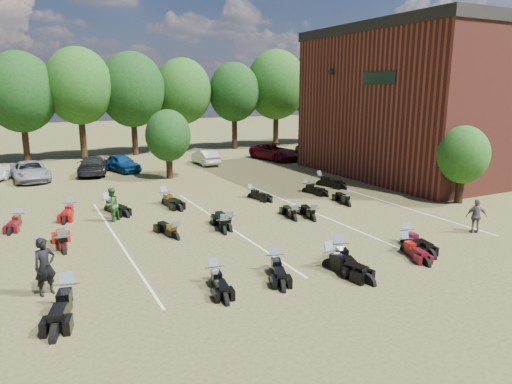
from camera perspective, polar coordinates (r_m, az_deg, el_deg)
ground at (r=20.61m, az=7.30°, el=-5.20°), size 160.00×160.00×0.00m
car_2 at (r=35.75m, az=-26.41°, el=2.35°), size 2.71×5.08×1.36m
car_3 at (r=36.52m, az=-19.66°, el=3.16°), size 3.01×5.14×1.40m
car_4 at (r=37.14m, az=-16.43°, el=3.49°), size 2.66×4.22×1.34m
car_5 at (r=39.24m, az=-6.33°, el=4.36°), size 1.37×3.86×1.27m
car_6 at (r=41.74m, az=2.39°, el=5.06°), size 3.40×5.63×1.46m
car_7 at (r=44.55m, az=7.08°, el=5.48°), size 2.93×5.39×1.48m
person_black at (r=15.78m, az=-24.88°, el=-8.45°), size 0.80×0.67×1.86m
person_green at (r=23.20m, az=-17.62°, el=-1.53°), size 1.03×0.99×1.67m
person_grey at (r=22.60m, az=25.82°, el=-2.74°), size 0.98×0.78×1.56m
motorcycle_0 at (r=15.09m, az=-22.40°, el=-13.03°), size 1.44×2.65×1.41m
motorcycle_1 at (r=15.56m, az=-5.23°, el=-11.26°), size 0.98×2.17×1.17m
motorcycle_2 at (r=16.47m, az=2.33°, el=-9.82°), size 1.40×2.29×1.22m
motorcycle_3 at (r=16.92m, az=9.23°, el=-9.34°), size 1.16×2.49×1.34m
motorcycle_4 at (r=17.67m, az=10.27°, el=-8.42°), size 1.54×2.53×1.35m
motorcycle_5 at (r=20.15m, az=18.24°, el=-6.19°), size 1.14×2.36×1.26m
motorcycle_6 at (r=19.18m, az=18.10°, el=-7.14°), size 1.09×2.08×1.11m
motorcycle_7 at (r=19.72m, az=-22.82°, el=-6.98°), size 0.77×2.41×1.34m
motorcycle_8 at (r=20.08m, az=-10.01°, el=-5.79°), size 1.05×2.22×1.19m
motorcycle_9 at (r=20.57m, az=-3.99°, el=-5.16°), size 1.26×2.43×1.29m
motorcycle_10 at (r=20.96m, az=-3.39°, el=-4.81°), size 0.95×2.43×1.32m
motorcycle_11 at (r=22.62m, az=7.14°, el=-3.56°), size 1.17×2.24×1.19m
motorcycle_12 at (r=22.56m, az=4.80°, el=-3.55°), size 1.07×2.15×1.15m
motorcycle_13 at (r=25.72m, az=11.43°, el=-1.72°), size 1.20×2.27×1.21m
motorcycle_14 at (r=24.49m, az=-27.48°, el=-3.67°), size 1.13×2.13×1.13m
motorcycle_15 at (r=25.36m, az=-22.06°, el=-2.62°), size 1.32×2.35×1.25m
motorcycle_16 at (r=25.43m, az=-17.95°, el=-2.26°), size 1.51×2.51×1.34m
motorcycle_17 at (r=26.15m, az=-11.26°, el=-1.48°), size 1.14×2.56×1.38m
motorcycle_18 at (r=27.07m, az=-0.59°, el=-0.74°), size 1.20×2.13×1.13m
motorcycle_19 at (r=28.69m, az=6.25°, el=-0.04°), size 1.19×2.21×1.18m
motorcycle_20 at (r=30.90m, az=8.04°, el=0.84°), size 1.52×2.56×1.36m
brick_building at (r=41.63m, az=26.22°, el=10.16°), size 25.40×15.20×10.70m
tree_line at (r=46.26m, az=-14.72°, el=12.35°), size 56.00×6.00×9.79m
young_tree_near_building at (r=27.85m, az=24.47°, el=4.26°), size 2.80×2.80×4.16m
young_tree_midfield at (r=33.09m, az=-10.93°, el=6.94°), size 3.20×3.20×4.70m
parking_lines at (r=21.74m, az=-3.77°, el=-4.15°), size 20.10×14.00×0.01m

